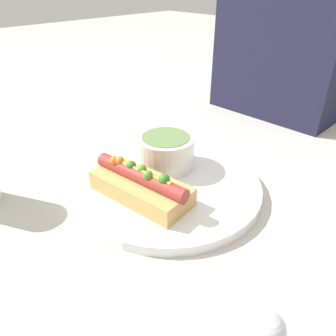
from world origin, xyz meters
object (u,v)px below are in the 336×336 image
Objects in this scene: hot_dog at (142,186)px; spoon at (164,163)px; soup_bowl at (166,150)px; seated_diner at (287,19)px.

spoon is at bearing 110.47° from hot_dog.
soup_bowl is at bearing -52.79° from spoon.
hot_dog is at bearing -108.62° from spoon.
hot_dog is at bearing -82.48° from seated_diner.
hot_dog is at bearing -64.87° from soup_bowl.
spoon is 0.25× the size of seated_diner.
seated_diner reaches higher than spoon.
seated_diner reaches higher than soup_bowl.
hot_dog and soup_bowl have the same top height.
spoon is at bearing -87.39° from seated_diner.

